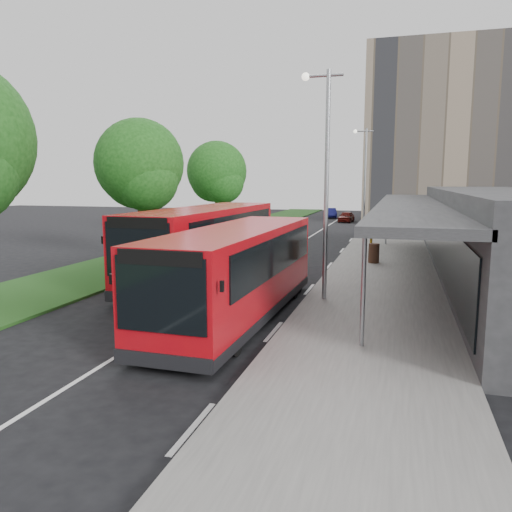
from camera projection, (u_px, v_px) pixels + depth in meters
The scene contains 17 objects.
ground at pixel (196, 307), 17.44m from camera, with size 120.00×120.00×0.00m, color black.
pavement at pixel (387, 243), 34.80m from camera, with size 5.00×80.00×0.15m, color slate.
grass_verge at pixel (213, 238), 38.35m from camera, with size 5.00×80.00×0.10m, color #204D18.
lane_centre_line at pixel (288, 250), 31.70m from camera, with size 0.12×70.00×0.01m, color silver.
kerb_dashes at pixel (347, 245), 34.60m from camera, with size 0.12×56.00×0.01m.
office_block at pixel (475, 136), 52.20m from camera, with size 22.00×12.00×18.00m, color gray.
station_building at pixel (497, 235), 21.78m from camera, with size 7.70×26.00×4.00m.
tree_mid at pixel (140, 169), 27.21m from camera, with size 4.82×4.82×7.75m.
tree_far at pixel (217, 175), 38.65m from camera, with size 4.64×4.64×7.45m.
lamp_post_near at pixel (324, 171), 17.52m from camera, with size 1.44×0.28×8.00m.
lamp_post_far at pixel (364, 176), 36.53m from camera, with size 1.44×0.28×8.00m.
bus_main at pixel (238, 273), 15.83m from camera, with size 2.89×10.40×2.93m.
bus_second at pixel (206, 243), 22.02m from camera, with size 3.27×11.46×3.22m.
litter_bin at pixel (374, 253), 26.00m from camera, with size 0.56×0.56×1.01m, color #3A2318.
bollard at pixel (371, 240), 31.80m from camera, with size 0.17×0.17×1.06m, color orange.
car_near at pixel (346, 217), 53.63m from camera, with size 1.38×3.42×1.17m, color #550F0C.
car_far at pixel (331, 213), 59.83m from camera, with size 1.22×3.51×1.16m, color navy.
Camera 1 is at (6.70, -15.74, 4.38)m, focal length 35.00 mm.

